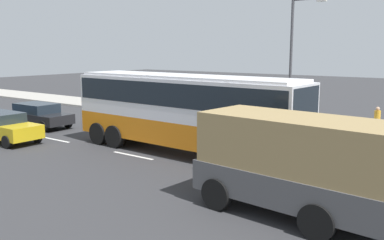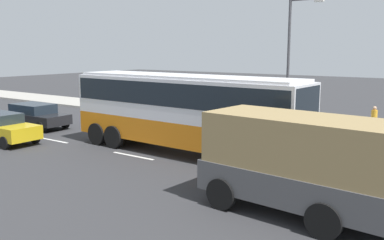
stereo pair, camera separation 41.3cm
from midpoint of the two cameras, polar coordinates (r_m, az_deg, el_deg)
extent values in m
plane|color=#333335|center=(18.76, 5.35, -5.08)|extent=(120.00, 120.00, 0.00)
cube|color=#A8A399|center=(26.51, 15.29, -0.91)|extent=(80.00, 4.00, 0.15)
cube|color=white|center=(23.46, -17.57, -2.52)|extent=(2.40, 0.16, 0.01)
cube|color=white|center=(19.19, -7.37, -4.77)|extent=(2.40, 0.16, 0.01)
cube|color=white|center=(15.42, 11.54, -8.47)|extent=(2.40, 0.16, 0.01)
cube|color=orange|center=(19.16, -0.51, -1.40)|extent=(11.65, 2.81, 1.08)
cube|color=silver|center=(18.93, -0.52, 2.94)|extent=(11.65, 2.81, 1.84)
cube|color=black|center=(18.91, -0.52, 3.73)|extent=(11.42, 2.83, 1.01)
cube|color=black|center=(15.98, 15.71, 1.69)|extent=(0.19, 2.24, 1.47)
cube|color=silver|center=(18.85, -0.52, 5.90)|extent=(11.19, 2.65, 0.12)
cylinder|color=black|center=(18.03, 12.31, -4.06)|extent=(1.11, 0.34, 1.10)
cylinder|color=black|center=(16.03, 8.60, -5.65)|extent=(1.11, 0.34, 1.10)
cylinder|color=black|center=(22.32, -5.40, -1.28)|extent=(1.11, 0.34, 1.10)
cylinder|color=black|center=(20.74, -9.86, -2.21)|extent=(1.11, 0.34, 1.10)
cylinder|color=black|center=(23.16, -7.55, -0.93)|extent=(1.11, 0.34, 1.10)
cylinder|color=black|center=(21.64, -11.98, -1.79)|extent=(1.11, 0.34, 1.10)
cube|color=#4C4C4F|center=(12.38, 16.28, -8.67)|extent=(6.64, 2.81, 0.90)
cube|color=#997F51|center=(12.06, 16.54, -3.27)|extent=(6.38, 2.70, 1.49)
cylinder|color=black|center=(13.22, 21.46, -9.85)|extent=(0.98, 0.35, 0.96)
cylinder|color=black|center=(11.27, 17.54, -13.00)|extent=(0.98, 0.35, 0.96)
cylinder|color=black|center=(14.48, 9.58, -7.61)|extent=(0.98, 0.35, 0.96)
cylinder|color=black|center=(12.74, 4.29, -9.92)|extent=(0.98, 0.35, 0.96)
cube|color=gold|center=(23.89, -23.70, -1.07)|extent=(4.76, 1.72, 0.68)
cylinder|color=black|center=(22.92, -19.70, -2.11)|extent=(0.64, 0.20, 0.64)
cylinder|color=black|center=(22.07, -23.24, -2.75)|extent=(0.64, 0.20, 0.64)
cylinder|color=black|center=(25.83, -23.99, -1.11)|extent=(0.64, 0.20, 0.64)
cube|color=black|center=(27.42, -19.59, 0.35)|extent=(4.63, 1.96, 0.58)
cube|color=#1E2833|center=(27.47, -19.85, 1.55)|extent=(2.57, 1.75, 0.55)
cylinder|color=black|center=(26.70, -15.99, -0.33)|extent=(0.65, 0.22, 0.64)
cylinder|color=black|center=(25.65, -18.99, -0.87)|extent=(0.65, 0.22, 0.64)
cylinder|color=black|center=(29.28, -20.05, 0.30)|extent=(0.65, 0.22, 0.64)
cylinder|color=black|center=(28.34, -22.92, -0.17)|extent=(0.65, 0.22, 0.64)
cylinder|color=#38334C|center=(24.93, 23.90, -0.98)|extent=(0.14, 0.14, 0.76)
cylinder|color=#38334C|center=(24.97, 24.25, -0.99)|extent=(0.14, 0.14, 0.76)
cylinder|color=gold|center=(24.84, 24.18, 0.52)|extent=(0.32, 0.32, 0.57)
sphere|color=tan|center=(24.79, 24.24, 1.40)|extent=(0.21, 0.21, 0.21)
cylinder|color=#47474C|center=(25.04, 13.64, 7.30)|extent=(0.16, 0.16, 7.43)
cube|color=silver|center=(24.57, 17.59, 15.19)|extent=(0.50, 0.24, 0.16)
camera|label=1|loc=(0.21, 90.61, -0.10)|focal=39.51mm
camera|label=2|loc=(0.21, -89.39, 0.10)|focal=39.51mm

